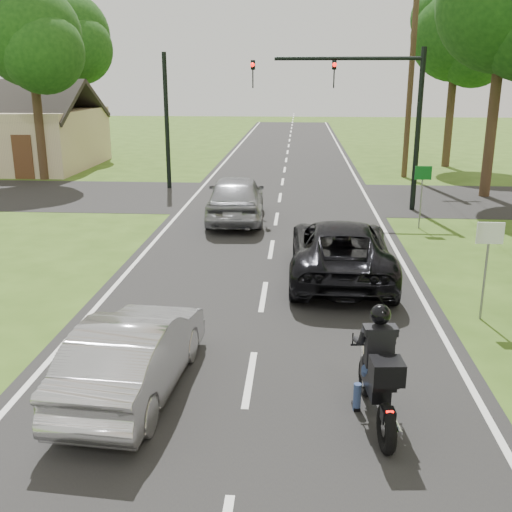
# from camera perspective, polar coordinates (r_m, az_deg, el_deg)

# --- Properties ---
(ground) EXTENTS (140.00, 140.00, 0.00)m
(ground) POSITION_cam_1_polar(r_m,az_deg,el_deg) (10.46, -0.59, -11.63)
(ground) COLOR #345016
(ground) RESTS_ON ground
(road) EXTENTS (8.00, 100.00, 0.01)m
(road) POSITION_cam_1_polar(r_m,az_deg,el_deg) (19.82, 1.74, 2.22)
(road) COLOR black
(road) RESTS_ON ground
(cross_road) EXTENTS (60.00, 7.00, 0.01)m
(cross_road) POSITION_cam_1_polar(r_m,az_deg,el_deg) (25.67, 2.30, 5.57)
(cross_road) COLOR black
(cross_road) RESTS_ON ground
(motorcycle_rider) EXTENTS (0.64, 2.19, 1.88)m
(motorcycle_rider) POSITION_cam_1_polar(r_m,az_deg,el_deg) (9.10, 11.55, -11.34)
(motorcycle_rider) COLOR black
(motorcycle_rider) RESTS_ON ground
(dark_suv) EXTENTS (2.56, 5.40, 1.49)m
(dark_suv) POSITION_cam_1_polar(r_m,az_deg,el_deg) (15.37, 8.04, 0.66)
(dark_suv) COLOR black
(dark_suv) RESTS_ON road
(silver_sedan) EXTENTS (1.71, 4.12, 1.33)m
(silver_sedan) POSITION_cam_1_polar(r_m,az_deg,el_deg) (9.99, -11.55, -9.08)
(silver_sedan) COLOR #B5B5BA
(silver_sedan) RESTS_ON road
(silver_suv) EXTENTS (2.23, 5.00, 1.67)m
(silver_suv) POSITION_cam_1_polar(r_m,az_deg,el_deg) (21.38, -1.94, 5.61)
(silver_suv) COLOR gray
(silver_suv) RESTS_ON road
(traffic_signal) EXTENTS (6.38, 0.44, 6.00)m
(traffic_signal) POSITION_cam_1_polar(r_m,az_deg,el_deg) (23.33, 10.74, 14.41)
(traffic_signal) COLOR black
(traffic_signal) RESTS_ON ground
(signal_pole_far) EXTENTS (0.20, 0.20, 6.00)m
(signal_pole_far) POSITION_cam_1_polar(r_m,az_deg,el_deg) (27.89, -8.50, 12.51)
(signal_pole_far) COLOR black
(signal_pole_far) RESTS_ON ground
(utility_pole_far) EXTENTS (1.60, 0.28, 10.00)m
(utility_pole_far) POSITION_cam_1_polar(r_m,az_deg,el_deg) (31.64, 14.56, 16.43)
(utility_pole_far) COLOR #4E3823
(utility_pole_far) RESTS_ON ground
(sign_white) EXTENTS (0.55, 0.07, 2.12)m
(sign_white) POSITION_cam_1_polar(r_m,az_deg,el_deg) (13.21, 21.27, 0.79)
(sign_white) COLOR slate
(sign_white) RESTS_ON ground
(sign_green) EXTENTS (0.55, 0.07, 2.12)m
(sign_green) POSITION_cam_1_polar(r_m,az_deg,el_deg) (20.85, 15.57, 6.82)
(sign_green) COLOR slate
(sign_green) RESTS_ON ground
(tree_row_e) EXTENTS (5.28, 5.12, 9.61)m
(tree_row_e) POSITION_cam_1_polar(r_m,az_deg,el_deg) (36.07, 19.09, 18.84)
(tree_row_e) COLOR #332316
(tree_row_e) RESTS_ON ground
(tree_left_near) EXTENTS (5.12, 4.96, 9.22)m
(tree_left_near) POSITION_cam_1_polar(r_m,az_deg,el_deg) (31.57, -20.36, 18.60)
(tree_left_near) COLOR #332316
(tree_left_near) RESTS_ON ground
(tree_left_far) EXTENTS (5.76, 5.58, 10.14)m
(tree_left_far) POSITION_cam_1_polar(r_m,az_deg,el_deg) (41.58, -17.27, 19.01)
(tree_left_far) COLOR #332316
(tree_left_far) RESTS_ON ground
(house) EXTENTS (10.20, 8.00, 4.84)m
(house) POSITION_cam_1_polar(r_m,az_deg,el_deg) (37.30, -23.07, 10.51)
(house) COLOR #C6B589
(house) RESTS_ON ground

